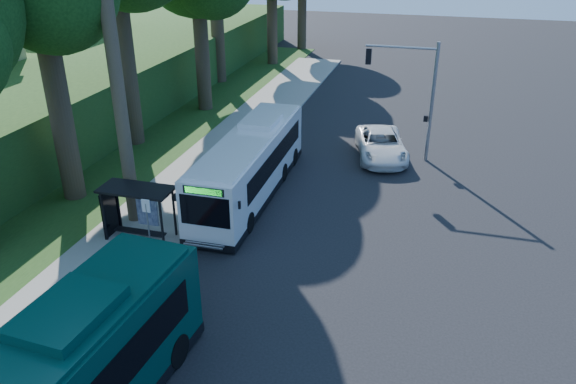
% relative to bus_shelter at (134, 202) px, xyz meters
% --- Properties ---
extents(ground, '(140.00, 140.00, 0.00)m').
position_rel_bus_shelter_xyz_m(ground, '(7.26, 2.86, -1.81)').
color(ground, black).
rests_on(ground, ground).
extents(sidewalk, '(4.50, 70.00, 0.12)m').
position_rel_bus_shelter_xyz_m(sidewalk, '(-0.04, 2.86, -1.75)').
color(sidewalk, gray).
rests_on(sidewalk, ground).
extents(red_curb, '(0.25, 30.00, 0.13)m').
position_rel_bus_shelter_xyz_m(red_curb, '(2.26, -1.14, -1.74)').
color(red_curb, maroon).
rests_on(red_curb, ground).
extents(grass_verge, '(8.00, 70.00, 0.06)m').
position_rel_bus_shelter_xyz_m(grass_verge, '(-5.74, 7.86, -1.78)').
color(grass_verge, '#234719').
rests_on(grass_verge, ground).
extents(bus_shelter, '(3.20, 1.51, 2.55)m').
position_rel_bus_shelter_xyz_m(bus_shelter, '(0.00, 0.00, 0.00)').
color(bus_shelter, black).
rests_on(bus_shelter, ground).
extents(stop_sign_pole, '(0.35, 0.06, 3.17)m').
position_rel_bus_shelter_xyz_m(stop_sign_pole, '(1.86, -2.14, 0.28)').
color(stop_sign_pole, gray).
rests_on(stop_sign_pole, ground).
extents(traffic_signal_pole, '(4.10, 0.30, 7.00)m').
position_rel_bus_shelter_xyz_m(traffic_signal_pole, '(11.04, 12.86, 2.62)').
color(traffic_signal_pole, gray).
rests_on(traffic_signal_pole, ground).
extents(hillside_backdrop, '(24.00, 60.00, 8.80)m').
position_rel_bus_shelter_xyz_m(hillside_backdrop, '(-19.04, 17.96, 0.63)').
color(hillside_backdrop, '#234719').
rests_on(hillside_backdrop, ground).
extents(white_bus, '(2.68, 11.97, 3.56)m').
position_rel_bus_shelter_xyz_m(white_bus, '(3.45, 5.71, -0.07)').
color(white_bus, white).
rests_on(white_bus, ground).
extents(pickup, '(4.06, 6.36, 1.63)m').
position_rel_bus_shelter_xyz_m(pickup, '(9.37, 12.61, -0.99)').
color(pickup, silver).
rests_on(pickup, ground).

